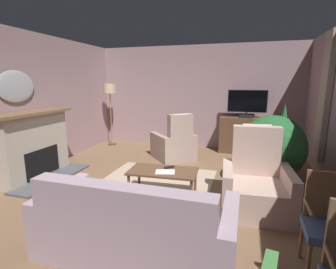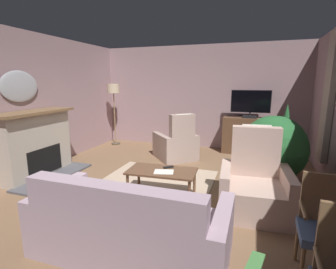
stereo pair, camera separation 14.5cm
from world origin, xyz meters
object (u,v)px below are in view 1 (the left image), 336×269
at_px(fireplace, 33,146).
at_px(potted_plant_on_hearth_side, 272,148).
at_px(coffee_table, 163,173).
at_px(side_chair_nearest_door, 328,222).
at_px(potted_plant_tall_palm_by_window, 282,137).
at_px(sofa_floral, 135,229).
at_px(armchair_near_window, 256,186).
at_px(folded_newspaper, 165,172).
at_px(armchair_by_fireplace, 174,145).
at_px(wall_mirror_oval, 16,87).
at_px(cat, 74,188).
at_px(floor_lamp, 110,94).
at_px(tv_cabinet, 245,136).
at_px(television, 247,103).
at_px(tv_remote, 169,167).

bearing_deg(fireplace, potted_plant_on_hearth_side, 10.67).
relative_size(coffee_table, potted_plant_on_hearth_side, 0.87).
bearing_deg(side_chair_nearest_door, potted_plant_tall_palm_by_window, 92.34).
height_order(coffee_table, sofa_floral, sofa_floral).
distance_m(armchair_near_window, potted_plant_on_hearth_side, 1.02).
bearing_deg(potted_plant_on_hearth_side, fireplace, -169.33).
bearing_deg(folded_newspaper, armchair_by_fireplace, 87.54).
xyz_separation_m(wall_mirror_oval, sofa_floral, (3.06, -1.55, -1.43)).
bearing_deg(potted_plant_tall_palm_by_window, side_chair_nearest_door, -87.66).
bearing_deg(armchair_near_window, coffee_table, 179.89).
distance_m(cat, floor_lamp, 3.68).
relative_size(fireplace, coffee_table, 1.49).
height_order(wall_mirror_oval, tv_cabinet, wall_mirror_oval).
relative_size(wall_mirror_oval, floor_lamp, 0.47).
bearing_deg(fireplace, armchair_by_fireplace, 40.67).
xyz_separation_m(armchair_near_window, potted_plant_tall_palm_by_window, (0.50, 1.59, 0.43)).
bearing_deg(folded_newspaper, fireplace, 162.06).
distance_m(sofa_floral, floor_lamp, 5.22).
xyz_separation_m(tv_cabinet, potted_plant_on_hearth_side, (0.45, -2.20, 0.27)).
bearing_deg(sofa_floral, television, 76.74).
distance_m(tv_cabinet, potted_plant_on_hearth_side, 2.26).
height_order(armchair_by_fireplace, side_chair_nearest_door, armchair_by_fireplace).
height_order(sofa_floral, floor_lamp, floor_lamp).
xyz_separation_m(tv_remote, folded_newspaper, (-0.00, -0.21, -0.01)).
bearing_deg(tv_cabinet, coffee_table, -111.48).
height_order(armchair_by_fireplace, floor_lamp, floor_lamp).
xyz_separation_m(armchair_near_window, cat, (-2.84, -0.35, -0.25)).
height_order(armchair_by_fireplace, potted_plant_on_hearth_side, potted_plant_on_hearth_side).
bearing_deg(coffee_table, folded_newspaper, -48.07).
relative_size(television, tv_remote, 5.59).
xyz_separation_m(coffee_table, potted_plant_tall_palm_by_window, (1.91, 1.58, 0.39)).
bearing_deg(coffee_table, fireplace, 177.75).
bearing_deg(potted_plant_tall_palm_by_window, sofa_floral, -119.98).
distance_m(tv_cabinet, television, 0.86).
relative_size(television, armchair_near_window, 0.79).
bearing_deg(folded_newspaper, side_chair_nearest_door, -42.14).
relative_size(armchair_near_window, potted_plant_on_hearth_side, 0.94).
distance_m(wall_mirror_oval, folded_newspaper, 3.23).
bearing_deg(television, side_chair_nearest_door, -79.19).
relative_size(sofa_floral, potted_plant_on_hearth_side, 1.62).
xyz_separation_m(coffee_table, armchair_by_fireplace, (-0.39, 2.05, -0.06)).
height_order(fireplace, folded_newspaper, fireplace).
distance_m(television, sofa_floral, 4.73).
height_order(sofa_floral, potted_plant_tall_palm_by_window, potted_plant_tall_palm_by_window).
bearing_deg(armchair_by_fireplace, armchair_near_window, -48.78).
bearing_deg(potted_plant_on_hearth_side, potted_plant_tall_palm_by_window, 70.44).
bearing_deg(tv_cabinet, armchair_by_fireplace, -146.52).
bearing_deg(tv_remote, tv_cabinet, -155.22).
distance_m(wall_mirror_oval, potted_plant_on_hearth_side, 4.75).
height_order(sofa_floral, side_chair_nearest_door, side_chair_nearest_door).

